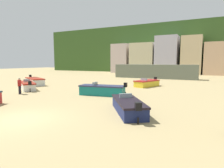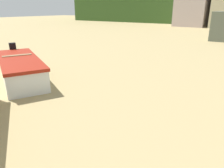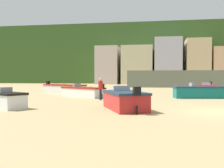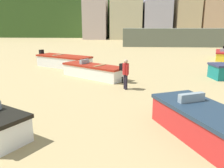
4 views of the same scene
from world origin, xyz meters
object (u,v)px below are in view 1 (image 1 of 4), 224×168
boat_white_1 (28,86)px  boat_white_7 (35,81)px  boat_yellow_5 (147,83)px  boat_navy_2 (128,106)px  boat_teal_4 (102,90)px  beach_walker_distant (20,85)px

boat_white_1 → boat_white_7: size_ratio=0.90×
boat_white_7 → boat_white_1: bearing=66.4°
boat_white_1 → boat_yellow_5: 14.56m
boat_navy_2 → boat_white_7: boat_white_7 is taller
boat_white_1 → boat_teal_4: size_ratio=0.95×
boat_yellow_5 → boat_white_7: (-14.57, -5.15, 0.06)m
boat_navy_2 → boat_yellow_5: size_ratio=1.10×
boat_white_1 → beach_walker_distant: size_ratio=2.72×
boat_yellow_5 → beach_walker_distant: size_ratio=2.47×
boat_white_1 → boat_navy_2: boat_white_1 is taller
boat_white_7 → boat_yellow_5: bearing=136.6°
boat_navy_2 → beach_walker_distant: beach_walker_distant is taller
beach_walker_distant → boat_white_1: bearing=17.6°
boat_white_1 → boat_teal_4: (9.72, 0.44, 0.05)m
boat_teal_4 → boat_white_7: (-12.62, 3.12, -0.01)m
boat_navy_2 → boat_white_7: 18.82m
boat_white_7 → beach_walker_distant: bearing=66.1°
boat_white_1 → beach_walker_distant: beach_walker_distant is taller
boat_navy_2 → boat_teal_4: size_ratio=0.95×
boat_navy_2 → boat_teal_4: boat_teal_4 is taller
boat_yellow_5 → boat_teal_4: bearing=96.7°
boat_navy_2 → beach_walker_distant: 12.22m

